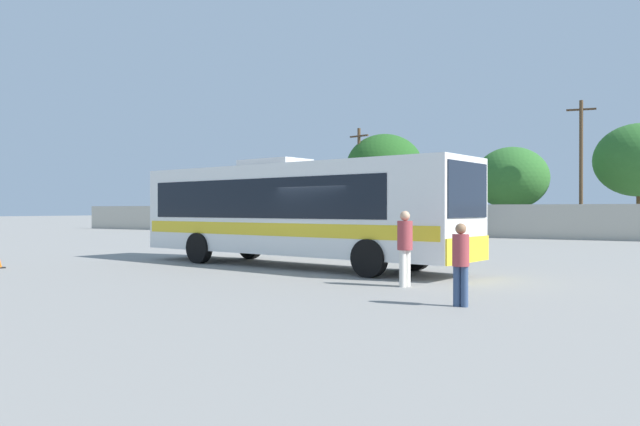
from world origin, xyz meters
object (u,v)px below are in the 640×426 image
attendant_by_bus_door (405,244)px  utility_pole_near (359,178)px  passenger_waiting_on_apron (461,260)px  parked_car_leftmost_grey (353,225)px  roadside_tree_left (384,167)px  coach_bus_white_yellow (292,209)px  roadside_tree_midleft (512,178)px  parked_car_second_dark_blue (430,226)px  utility_pole_far (581,166)px  roadside_tree_midright (639,160)px

attendant_by_bus_door → utility_pole_near: bearing=118.8°
passenger_waiting_on_apron → parked_car_leftmost_grey: passenger_waiting_on_apron is taller
utility_pole_near → roadside_tree_left: 2.36m
coach_bus_white_yellow → attendant_by_bus_door: (5.20, -3.06, -0.85)m
roadside_tree_midleft → parked_car_second_dark_blue: bearing=-113.5°
coach_bus_white_yellow → utility_pole_near: bearing=112.3°
utility_pole_near → coach_bus_white_yellow: bearing=-67.7°
parked_car_leftmost_grey → utility_pole_far: bearing=22.7°
utility_pole_far → utility_pole_near: bearing=-176.3°
parked_car_leftmost_grey → utility_pole_near: bearing=112.3°
parked_car_second_dark_blue → utility_pole_far: size_ratio=0.51×
passenger_waiting_on_apron → roadside_tree_left: 36.18m
parked_car_second_dark_blue → utility_pole_far: utility_pole_far is taller
roadside_tree_midright → roadside_tree_midleft: bearing=-165.9°
coach_bus_white_yellow → roadside_tree_midright: (8.49, 30.08, 3.34)m
roadside_tree_midleft → roadside_tree_midright: 8.34m
coach_bus_white_yellow → passenger_waiting_on_apron: size_ratio=7.76×
parked_car_leftmost_grey → passenger_waiting_on_apron: bearing=-58.7°
utility_pole_far → roadside_tree_midright: size_ratio=1.16×
parked_car_leftmost_grey → attendant_by_bus_door: bearing=-60.0°
attendant_by_bus_door → utility_pole_near: (-15.50, 28.19, 3.20)m
passenger_waiting_on_apron → roadside_tree_midleft: bearing=101.5°
utility_pole_near → attendant_by_bus_door: bearing=-61.2°
attendant_by_bus_door → parked_car_second_dark_blue: 24.83m
utility_pole_far → roadside_tree_midright: bearing=51.4°
coach_bus_white_yellow → attendant_by_bus_door: size_ratio=6.79×
roadside_tree_midleft → attendant_by_bus_door: bearing=-81.4°
coach_bus_white_yellow → roadside_tree_midleft: size_ratio=1.93×
parked_car_second_dark_blue → roadside_tree_midleft: (3.32, 7.62, 3.29)m
parked_car_second_dark_blue → utility_pole_near: bearing=147.8°
passenger_waiting_on_apron → parked_car_leftmost_grey: bearing=121.3°
parked_car_second_dark_blue → roadside_tree_left: bearing=133.8°
passenger_waiting_on_apron → utility_pole_far: 31.69m
parked_car_second_dark_blue → roadside_tree_left: (-6.09, 6.35, 4.37)m
attendant_by_bus_door → passenger_waiting_on_apron: (2.05, -2.22, -0.13)m
coach_bus_white_yellow → parked_car_second_dark_blue: 20.66m
attendant_by_bus_door → roadside_tree_left: size_ratio=0.23×
parked_car_leftmost_grey → roadside_tree_midleft: roadside_tree_midleft is taller
utility_pole_near → roadside_tree_left: utility_pole_near is taller
attendant_by_bus_door → roadside_tree_midleft: 31.63m
coach_bus_white_yellow → utility_pole_near: utility_pole_near is taller
parked_car_second_dark_blue → roadside_tree_midright: 15.52m
parked_car_leftmost_grey → parked_car_second_dark_blue: bearing=0.5°
parked_car_leftmost_grey → utility_pole_near: size_ratio=0.57×
passenger_waiting_on_apron → utility_pole_far: size_ratio=0.18×
roadside_tree_left → roadside_tree_midright: (17.42, 3.29, 0.02)m
roadside_tree_midright → attendant_by_bus_door: bearing=-95.7°
attendant_by_bus_door → passenger_waiting_on_apron: 3.03m
roadside_tree_left → utility_pole_near: bearing=-129.7°
roadside_tree_left → roadside_tree_midright: 17.73m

